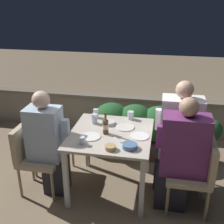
{
  "coord_description": "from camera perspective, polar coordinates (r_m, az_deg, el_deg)",
  "views": [
    {
      "loc": [
        0.53,
        -2.71,
        2.18
      ],
      "look_at": [
        0.0,
        0.07,
        0.97
      ],
      "focal_mm": 45.0,
      "sensor_mm": 36.0,
      "label": 1
    }
  ],
  "objects": [
    {
      "name": "ground_plane",
      "position": [
        3.51,
        -0.22,
        -15.14
      ],
      "size": [
        16.0,
        16.0,
        0.0
      ],
      "primitive_type": "plane",
      "color": "#847056"
    },
    {
      "name": "parapet_wall",
      "position": [
        4.69,
        3.45,
        -0.33
      ],
      "size": [
        9.0,
        0.18,
        0.61
      ],
      "color": "gray",
      "rests_on": "ground_plane"
    },
    {
      "name": "dining_table",
      "position": [
        3.15,
        -0.24,
        -5.83
      ],
      "size": [
        0.9,
        0.93,
        0.75
      ],
      "color": "#BCB2A3",
      "rests_on": "ground_plane"
    },
    {
      "name": "planter_hedge",
      "position": [
        3.96,
        4.68,
        -3.24
      ],
      "size": [
        1.2,
        0.47,
        0.77
      ],
      "color": "brown",
      "rests_on": "ground_plane"
    },
    {
      "name": "chair_left_near",
      "position": [
        3.37,
        -15.75,
        -7.7
      ],
      "size": [
        0.46,
        0.45,
        0.82
      ],
      "color": "tan",
      "rests_on": "ground_plane"
    },
    {
      "name": "person_blue_shirt",
      "position": [
        3.23,
        -12.85,
        -6.25
      ],
      "size": [
        0.47,
        0.26,
        1.24
      ],
      "color": "#282833",
      "rests_on": "ground_plane"
    },
    {
      "name": "chair_left_far",
      "position": [
        3.61,
        -13.59,
        -5.23
      ],
      "size": [
        0.46,
        0.45,
        0.82
      ],
      "color": "tan",
      "rests_on": "ground_plane"
    },
    {
      "name": "chair_right_near",
      "position": [
        3.08,
        17.12,
        -10.98
      ],
      "size": [
        0.46,
        0.45,
        0.82
      ],
      "color": "tan",
      "rests_on": "ground_plane"
    },
    {
      "name": "person_purple_stripe",
      "position": [
        2.99,
        13.68,
        -8.65
      ],
      "size": [
        0.52,
        0.26,
        1.27
      ],
      "color": "#282833",
      "rests_on": "ground_plane"
    },
    {
      "name": "chair_right_far",
      "position": [
        3.36,
        16.12,
        -7.8
      ],
      "size": [
        0.46,
        0.45,
        0.82
      ],
      "color": "tan",
      "rests_on": "ground_plane"
    },
    {
      "name": "person_white_polo",
      "position": [
        3.26,
        13.07,
        -5.08
      ],
      "size": [
        0.51,
        0.26,
        1.33
      ],
      "color": "#282833",
      "rests_on": "ground_plane"
    },
    {
      "name": "beer_bottle",
      "position": [
        3.05,
        -1.31,
        -2.81
      ],
      "size": [
        0.06,
        0.06,
        0.25
      ],
      "color": "brown",
      "rests_on": "dining_table"
    },
    {
      "name": "plate_0",
      "position": [
        3.04,
        5.61,
        -4.91
      ],
      "size": [
        0.2,
        0.2,
        0.01
      ],
      "color": "white",
      "rests_on": "dining_table"
    },
    {
      "name": "plate_1",
      "position": [
        3.22,
        2.64,
        -3.12
      ],
      "size": [
        0.21,
        0.21,
        0.01
      ],
      "color": "silver",
      "rests_on": "dining_table"
    },
    {
      "name": "plate_2",
      "position": [
        3.02,
        -4.33,
        -4.99
      ],
      "size": [
        0.21,
        0.21,
        0.01
      ],
      "color": "white",
      "rests_on": "dining_table"
    },
    {
      "name": "bowl_0",
      "position": [
        2.78,
        -0.33,
        -7.18
      ],
      "size": [
        0.11,
        0.11,
        0.04
      ],
      "color": "tan",
      "rests_on": "dining_table"
    },
    {
      "name": "bowl_1",
      "position": [
        3.29,
        -0.7,
        -2.14
      ],
      "size": [
        0.15,
        0.15,
        0.04
      ],
      "color": "beige",
      "rests_on": "dining_table"
    },
    {
      "name": "bowl_2",
      "position": [
        2.81,
        3.65,
        -6.85
      ],
      "size": [
        0.15,
        0.15,
        0.05
      ],
      "color": "#4C709E",
      "rests_on": "dining_table"
    },
    {
      "name": "glass_cup_0",
      "position": [
        3.42,
        3.79,
        -0.68
      ],
      "size": [
        0.08,
        0.08,
        0.1
      ],
      "color": "silver",
      "rests_on": "dining_table"
    },
    {
      "name": "glass_cup_1",
      "position": [
        2.88,
        -6.09,
        -5.79
      ],
      "size": [
        0.06,
        0.06,
        0.08
      ],
      "color": "silver",
      "rests_on": "dining_table"
    },
    {
      "name": "glass_cup_2",
      "position": [
        3.46,
        -3.32,
        -0.26
      ],
      "size": [
        0.06,
        0.06,
        0.11
      ],
      "color": "silver",
      "rests_on": "dining_table"
    },
    {
      "name": "glass_cup_3",
      "position": [
        3.3,
        -3.59,
        -1.38
      ],
      "size": [
        0.07,
        0.07,
        0.12
      ],
      "color": "silver",
      "rests_on": "dining_table"
    },
    {
      "name": "fork_0",
      "position": [
        2.97,
        1.0,
        -5.51
      ],
      "size": [
        0.13,
        0.14,
        0.01
      ],
      "color": "silver",
      "rests_on": "dining_table"
    },
    {
      "name": "potted_plant",
      "position": [
        4.0,
        19.07,
        -4.71
      ],
      "size": [
        0.33,
        0.33,
        0.64
      ],
      "color": "#B2A899",
      "rests_on": "ground_plane"
    }
  ]
}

